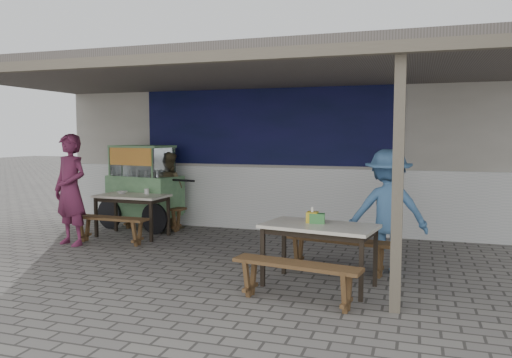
{
  "coord_description": "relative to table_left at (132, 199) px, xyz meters",
  "views": [
    {
      "loc": [
        2.54,
        -6.09,
        1.81
      ],
      "look_at": [
        0.26,
        0.9,
        1.16
      ],
      "focal_mm": 35.0,
      "sensor_mm": 36.0,
      "label": 1
    }
  ],
  "objects": [
    {
      "name": "ground",
      "position": [
        2.3,
        -1.63,
        -0.67
      ],
      "size": [
        60.0,
        60.0,
        0.0
      ],
      "primitive_type": "plane",
      "color": "slate",
      "rests_on": "ground"
    },
    {
      "name": "back_wall",
      "position": [
        2.3,
        1.95,
        1.05
      ],
      "size": [
        9.0,
        1.28,
        3.5
      ],
      "color": "#BDB6AA",
      "rests_on": "ground"
    },
    {
      "name": "warung_roof",
      "position": [
        2.32,
        -0.73,
        2.05
      ],
      "size": [
        9.0,
        4.21,
        2.81
      ],
      "color": "#59514C",
      "rests_on": "ground"
    },
    {
      "name": "table_left",
      "position": [
        0.0,
        0.0,
        0.0
      ],
      "size": [
        1.27,
        0.74,
        0.75
      ],
      "rotation": [
        0.0,
        0.0,
        -0.04
      ],
      "color": "silver",
      "rests_on": "ground"
    },
    {
      "name": "bench_left_street",
      "position": [
        -0.02,
        -0.65,
        -0.34
      ],
      "size": [
        1.36,
        0.33,
        0.45
      ],
      "rotation": [
        0.0,
        0.0,
        -0.04
      ],
      "color": "brown",
      "rests_on": "ground"
    },
    {
      "name": "bench_left_wall",
      "position": [
        0.02,
        0.65,
        -0.34
      ],
      "size": [
        1.36,
        0.33,
        0.45
      ],
      "rotation": [
        0.0,
        0.0,
        -0.04
      ],
      "color": "brown",
      "rests_on": "ground"
    },
    {
      "name": "table_right",
      "position": [
        3.74,
        -1.92,
        0.0
      ],
      "size": [
        1.42,
        0.94,
        0.75
      ],
      "rotation": [
        0.0,
        0.0,
        -0.16
      ],
      "color": "silver",
      "rests_on": "ground"
    },
    {
      "name": "bench_right_street",
      "position": [
        3.63,
        -2.61,
        -0.33
      ],
      "size": [
        1.44,
        0.51,
        0.45
      ],
      "rotation": [
        0.0,
        0.0,
        -0.16
      ],
      "color": "brown",
      "rests_on": "ground"
    },
    {
      "name": "bench_right_wall",
      "position": [
        3.86,
        -1.22,
        -0.33
      ],
      "size": [
        1.44,
        0.51,
        0.45
      ],
      "rotation": [
        0.0,
        0.0,
        -0.16
      ],
      "color": "brown",
      "rests_on": "ground"
    },
    {
      "name": "vendor_cart",
      "position": [
        -0.21,
        0.76,
        0.21
      ],
      "size": [
        2.08,
        1.06,
        1.61
      ],
      "rotation": [
        0.0,
        0.0,
        -0.2
      ],
      "color": "#70A26C",
      "rests_on": "ground"
    },
    {
      "name": "patron_street_side",
      "position": [
        -0.58,
        -0.91,
        0.25
      ],
      "size": [
        0.76,
        0.59,
        1.84
      ],
      "primitive_type": "imported",
      "rotation": [
        0.0,
        0.0,
        -0.24
      ],
      "color": "#662343",
      "rests_on": "ground"
    },
    {
      "name": "patron_wall_side",
      "position": [
        0.26,
        0.84,
        0.08
      ],
      "size": [
        0.83,
        0.7,
        1.49
      ],
      "primitive_type": "imported",
      "rotation": [
        0.0,
        0.0,
        2.93
      ],
      "color": "brown",
      "rests_on": "ground"
    },
    {
      "name": "patron_right_table",
      "position": [
        4.48,
        -1.02,
        0.15
      ],
      "size": [
        1.15,
        0.79,
        1.63
      ],
      "primitive_type": "imported",
      "rotation": [
        0.0,
        0.0,
        3.33
      ],
      "color": "#406999",
      "rests_on": "ground"
    },
    {
      "name": "tissue_box",
      "position": [
        3.64,
        -1.81,
        0.15
      ],
      "size": [
        0.13,
        0.13,
        0.13
      ],
      "primitive_type": "cube",
      "rotation": [
        0.0,
        0.0,
        -0.01
      ],
      "color": "gold",
      "rests_on": "table_right"
    },
    {
      "name": "donation_box",
      "position": [
        3.7,
        -1.83,
        0.14
      ],
      "size": [
        0.19,
        0.14,
        0.12
      ],
      "primitive_type": "cube",
      "rotation": [
        0.0,
        0.0,
        0.11
      ],
      "color": "#387E3D",
      "rests_on": "table_right"
    },
    {
      "name": "condiment_jar",
      "position": [
        0.19,
        0.19,
        0.13
      ],
      "size": [
        0.09,
        0.09,
        0.1
      ],
      "primitive_type": "cylinder",
      "color": "silver",
      "rests_on": "table_left"
    },
    {
      "name": "condiment_bowl",
      "position": [
        -0.29,
        0.14,
        0.1
      ],
      "size": [
        0.19,
        0.19,
        0.04
      ],
      "primitive_type": "imported",
      "rotation": [
        0.0,
        0.0,
        -0.1
      ],
      "color": "silver",
      "rests_on": "table_left"
    }
  ]
}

